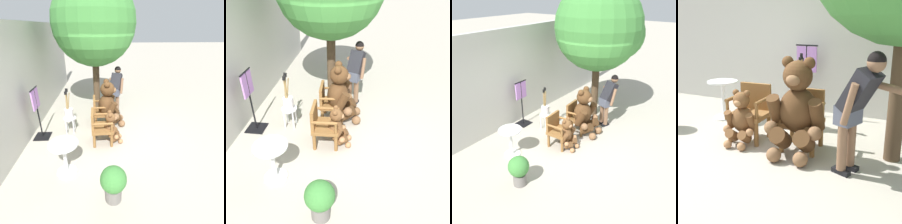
{
  "view_description": "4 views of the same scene",
  "coord_description": "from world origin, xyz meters",
  "views": [
    {
      "loc": [
        -4.17,
        0.35,
        2.68
      ],
      "look_at": [
        -0.32,
        0.17,
        0.78
      ],
      "focal_mm": 28.0,
      "sensor_mm": 36.0,
      "label": 1
    },
    {
      "loc": [
        -4.35,
        -0.29,
        3.3
      ],
      "look_at": [
        -0.29,
        0.2,
        0.66
      ],
      "focal_mm": 40.0,
      "sensor_mm": 36.0,
      "label": 2
    },
    {
      "loc": [
        -4.91,
        -2.89,
        3.7
      ],
      "look_at": [
        -0.34,
        0.37,
        0.94
      ],
      "focal_mm": 40.0,
      "sensor_mm": 36.0,
      "label": 3
    },
    {
      "loc": [
        2.1,
        -3.47,
        1.85
      ],
      "look_at": [
        0.29,
        0.35,
        0.56
      ],
      "focal_mm": 50.0,
      "sensor_mm": 36.0,
      "label": 4
    }
  ],
  "objects": [
    {
      "name": "ground_plane",
      "position": [
        0.0,
        0.0,
        0.0
      ],
      "size": [
        60.0,
        60.0,
        0.0
      ],
      "primitive_type": "plane",
      "color": "#A8A091"
    },
    {
      "name": "white_stool",
      "position": [
        0.04,
        1.31,
        0.36
      ],
      "size": [
        0.34,
        0.34,
        0.46
      ],
      "color": "silver",
      "rests_on": "ground"
    },
    {
      "name": "wooden_chair_right",
      "position": [
        0.44,
        0.48,
        0.46
      ],
      "size": [
        0.59,
        0.55,
        0.86
      ],
      "color": "brown",
      "rests_on": "ground"
    },
    {
      "name": "back_wall",
      "position": [
        0.0,
        2.4,
        1.4
      ],
      "size": [
        10.0,
        0.16,
        2.8
      ],
      "primitive_type": "cube",
      "color": "beige",
      "rests_on": "ground"
    },
    {
      "name": "potted_plant",
      "position": [
        -2.13,
        0.23,
        0.4
      ],
      "size": [
        0.44,
        0.44,
        0.68
      ],
      "color": "slate",
      "rests_on": "ground"
    },
    {
      "name": "brush_bucket",
      "position": [
        0.04,
        1.31,
        0.65
      ],
      "size": [
        0.22,
        0.22,
        0.82
      ],
      "color": "white",
      "rests_on": "white_stool"
    },
    {
      "name": "wooden_chair_left",
      "position": [
        -0.45,
        0.48,
        0.46
      ],
      "size": [
        0.58,
        0.54,
        0.86
      ],
      "color": "brown",
      "rests_on": "ground"
    },
    {
      "name": "teddy_bear_small",
      "position": [
        -0.44,
        0.19,
        0.41
      ],
      "size": [
        0.5,
        0.48,
        0.84
      ],
      "color": "brown",
      "rests_on": "ground"
    },
    {
      "name": "clothing_display_stand",
      "position": [
        -0.16,
        2.03,
        0.72
      ],
      "size": [
        0.44,
        0.4,
        1.36
      ],
      "color": "black",
      "rests_on": "ground"
    },
    {
      "name": "round_side_table",
      "position": [
        -1.48,
        1.14,
        0.45
      ],
      "size": [
        0.56,
        0.56,
        0.72
      ],
      "color": "white",
      "rests_on": "ground"
    },
    {
      "name": "teddy_bear_large",
      "position": [
        0.45,
        0.22,
        0.67
      ],
      "size": [
        0.82,
        0.79,
        1.36
      ],
      "color": "#4C3019",
      "rests_on": "ground"
    },
    {
      "name": "person_visitor",
      "position": [
        1.33,
        -0.03,
        0.9
      ],
      "size": [
        0.87,
        0.48,
        1.51
      ],
      "color": "black",
      "rests_on": "ground"
    }
  ]
}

